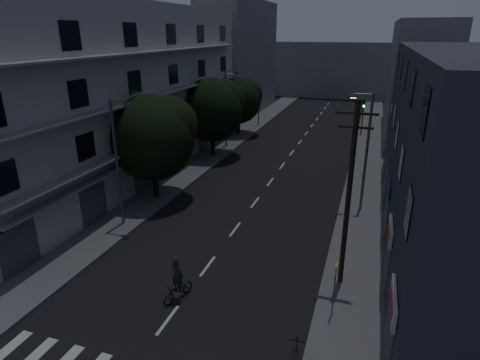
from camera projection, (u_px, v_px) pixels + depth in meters
The scene contains 20 objects.
ground at pixel (283, 164), 37.94m from camera, with size 160.00×160.00×0.00m, color black.
sidewalk_left at pixel (210, 156), 40.14m from camera, with size 3.00×90.00×0.15m, color #565659.
sidewalk_right at pixel (366, 172), 35.70m from camera, with size 3.00×90.00×0.15m, color #565659.
lane_markings at pixel (296, 147), 43.50m from camera, with size 0.15×60.50×0.01m.
building_left at pixel (125, 94), 32.82m from camera, with size 7.00×36.00×14.00m.
building_right at pixel (452, 150), 22.69m from camera, with size 6.19×28.00×11.00m.
building_far_left at pixel (240, 59), 59.16m from camera, with size 6.00×20.00×16.00m, color slate.
building_far_right at pixel (417, 79), 47.24m from camera, with size 6.00×20.00×13.00m, color slate.
building_far_end at pixel (336, 69), 76.21m from camera, with size 24.00×8.00×10.00m, color slate.
tree_near at pixel (153, 134), 28.61m from camera, with size 6.18×6.18×7.62m.
tree_mid at pixel (213, 108), 38.83m from camera, with size 6.16×6.16×7.58m.
tree_far at pixel (239, 99), 47.33m from camera, with size 5.41×5.41×6.69m.
traffic_signal_far_right at pixel (363, 110), 47.46m from camera, with size 0.28×0.37×4.10m.
traffic_signal_far_left at pixel (259, 103), 52.01m from camera, with size 0.28×0.37×4.10m.
street_lamp_left_near at pixel (118, 157), 24.45m from camera, with size 1.51×0.25×8.00m.
street_lamp_right at pixel (365, 147), 26.72m from camera, with size 1.51×0.25×8.00m.
street_lamp_left_far at pixel (227, 105), 42.01m from camera, with size 1.51×0.25×8.00m.
utility_pole at pixel (349, 193), 18.33m from camera, with size 1.80×0.24×9.00m.
bus_stop_sign at pixel (335, 281), 16.99m from camera, with size 0.06×0.35×2.52m.
cyclist at pixel (178, 285), 18.61m from camera, with size 1.20×1.89×2.26m.
Camera 1 is at (7.50, -10.53, 11.84)m, focal length 30.00 mm.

